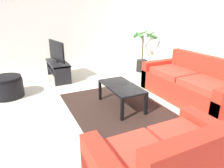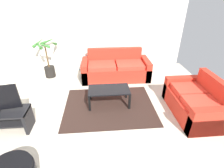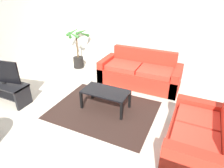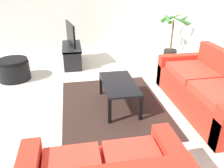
{
  "view_description": "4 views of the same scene",
  "coord_description": "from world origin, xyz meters",
  "px_view_note": "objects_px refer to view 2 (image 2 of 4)",
  "views": [
    {
      "loc": [
        3.49,
        -0.88,
        1.78
      ],
      "look_at": [
        0.11,
        0.76,
        0.4
      ],
      "focal_mm": 32.84,
      "sensor_mm": 36.0,
      "label": 1
    },
    {
      "loc": [
        0.13,
        -2.58,
        2.52
      ],
      "look_at": [
        0.41,
        0.79,
        0.61
      ],
      "focal_mm": 26.54,
      "sensor_mm": 36.0,
      "label": 2
    },
    {
      "loc": [
        2.0,
        -2.38,
        2.53
      ],
      "look_at": [
        0.51,
        0.81,
        0.66
      ],
      "focal_mm": 31.24,
      "sensor_mm": 36.0,
      "label": 3
    },
    {
      "loc": [
        3.69,
        0.12,
        2.04
      ],
      "look_at": [
        0.45,
        0.71,
        0.48
      ],
      "focal_mm": 36.95,
      "sensor_mm": 36.0,
      "label": 4
    }
  ],
  "objects_px": {
    "tv_stand": "(1,118)",
    "potted_palm": "(48,61)",
    "coffee_table": "(109,91)",
    "couch_loveseat": "(195,102)",
    "couch_main": "(116,69)"
  },
  "relations": [
    {
      "from": "tv_stand",
      "to": "potted_palm",
      "type": "relative_size",
      "value": 0.87
    },
    {
      "from": "coffee_table",
      "to": "couch_loveseat",
      "type": "bearing_deg",
      "value": -15.08
    },
    {
      "from": "tv_stand",
      "to": "potted_palm",
      "type": "height_order",
      "value": "potted_palm"
    },
    {
      "from": "potted_palm",
      "to": "tv_stand",
      "type": "bearing_deg",
      "value": -98.66
    },
    {
      "from": "couch_main",
      "to": "tv_stand",
      "type": "height_order",
      "value": "couch_main"
    },
    {
      "from": "couch_loveseat",
      "to": "potted_palm",
      "type": "xyz_separation_m",
      "value": [
        -3.79,
        2.24,
        0.25
      ]
    },
    {
      "from": "potted_palm",
      "to": "couch_main",
      "type": "bearing_deg",
      "value": -7.39
    },
    {
      "from": "tv_stand",
      "to": "potted_palm",
      "type": "xyz_separation_m",
      "value": [
        0.37,
        2.43,
        0.24
      ]
    },
    {
      "from": "couch_main",
      "to": "coffee_table",
      "type": "relative_size",
      "value": 2.12
    },
    {
      "from": "tv_stand",
      "to": "coffee_table",
      "type": "distance_m",
      "value": 2.33
    },
    {
      "from": "coffee_table",
      "to": "potted_palm",
      "type": "bearing_deg",
      "value": 137.08
    },
    {
      "from": "couch_loveseat",
      "to": "coffee_table",
      "type": "xyz_separation_m",
      "value": [
        -1.94,
        0.52,
        0.08
      ]
    },
    {
      "from": "tv_stand",
      "to": "coffee_table",
      "type": "relative_size",
      "value": 1.1
    },
    {
      "from": "tv_stand",
      "to": "potted_palm",
      "type": "distance_m",
      "value": 2.47
    },
    {
      "from": "couch_loveseat",
      "to": "tv_stand",
      "type": "height_order",
      "value": "couch_loveseat"
    }
  ]
}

